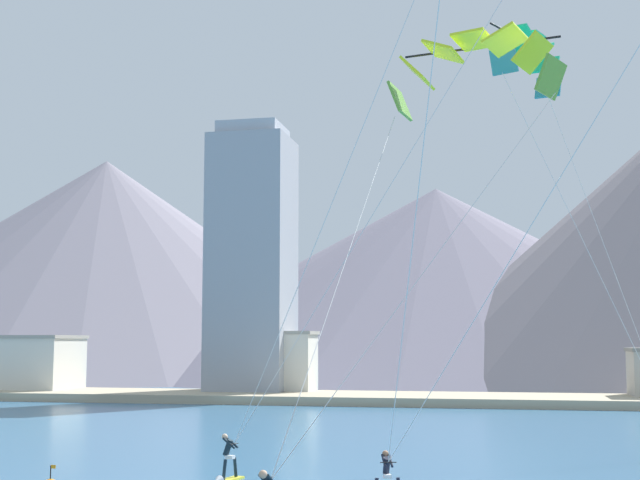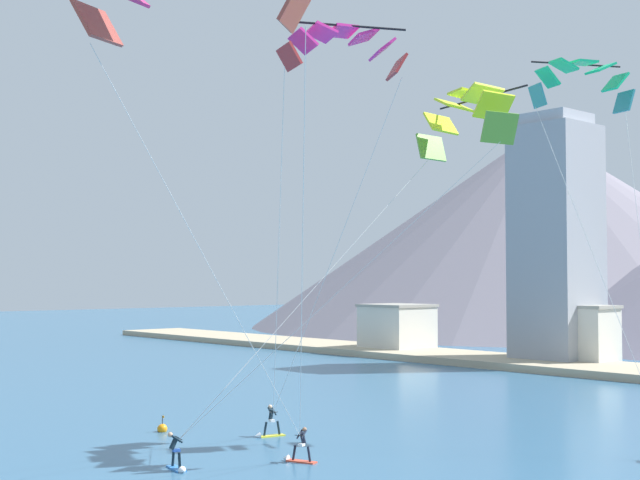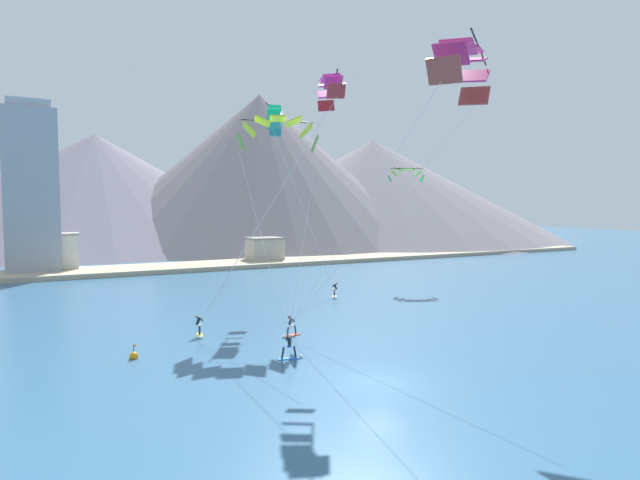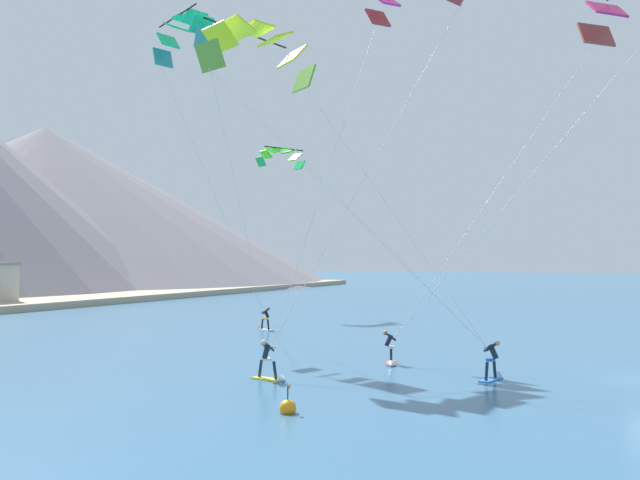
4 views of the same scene
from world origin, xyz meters
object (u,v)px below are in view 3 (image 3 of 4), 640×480
at_px(race_marker_buoy, 134,356).
at_px(parafoil_kite_near_trail, 275,118).
at_px(kitesurfer_mid_center, 199,330).
at_px(parafoil_kite_far_left, 278,130).
at_px(parafoil_kite_distant_high_outer, 406,173).
at_px(kitesurfer_far_left, 292,351).
at_px(parafoil_kite_near_lead, 462,67).
at_px(parafoil_kite_mid_center, 329,90).
at_px(kitesurfer_near_trail, 335,292).
at_px(kitesurfer_near_lead, 289,330).

bearing_deg(race_marker_buoy, parafoil_kite_near_trail, 44.20).
distance_m(kitesurfer_mid_center, parafoil_kite_near_trail, 25.30).
distance_m(parafoil_kite_far_left, parafoil_kite_distant_high_outer, 25.20).
relative_size(kitesurfer_far_left, race_marker_buoy, 1.75).
relative_size(parafoil_kite_far_left, parafoil_kite_distant_high_outer, 3.54).
distance_m(kitesurfer_mid_center, parafoil_kite_near_lead, 25.92).
bearing_deg(parafoil_kite_distant_high_outer, race_marker_buoy, -151.48).
distance_m(kitesurfer_far_left, parafoil_kite_near_trail, 28.99).
height_order(parafoil_kite_near_trail, parafoil_kite_distant_high_outer, parafoil_kite_near_trail).
bearing_deg(parafoil_kite_near_trail, parafoil_kite_mid_center, -97.53).
xyz_separation_m(kitesurfer_mid_center, parafoil_kite_far_left, (8.91, 5.77, 16.30)).
height_order(kitesurfer_mid_center, kitesurfer_far_left, kitesurfer_far_left).
xyz_separation_m(parafoil_kite_distant_high_outer, race_marker_buoy, (-36.67, -19.93, -14.17)).
relative_size(kitesurfer_mid_center, parafoil_kite_near_trail, 0.09).
height_order(kitesurfer_far_left, parafoil_kite_far_left, parafoil_kite_far_left).
relative_size(parafoil_kite_near_trail, parafoil_kite_far_left, 1.14).
bearing_deg(parafoil_kite_distant_high_outer, kitesurfer_near_trail, -156.02).
bearing_deg(parafoil_kite_far_left, kitesurfer_mid_center, -147.06).
height_order(kitesurfer_near_lead, race_marker_buoy, kitesurfer_near_lead).
height_order(kitesurfer_near_lead, kitesurfer_near_trail, kitesurfer_near_trail).
xyz_separation_m(kitesurfer_mid_center, parafoil_kite_mid_center, (9.35, -3.20, 18.14)).
height_order(parafoil_kite_mid_center, parafoil_kite_distant_high_outer, parafoil_kite_mid_center).
xyz_separation_m(kitesurfer_far_left, race_marker_buoy, (-9.07, 4.79, -0.38)).
bearing_deg(kitesurfer_near_trail, parafoil_kite_near_lead, -100.27).
xyz_separation_m(parafoil_kite_mid_center, parafoil_kite_distant_high_outer, (22.23, 19.69, -4.34)).
bearing_deg(parafoil_kite_mid_center, race_marker_buoy, -179.04).
relative_size(kitesurfer_near_trail, parafoil_kite_near_lead, 0.09).
xyz_separation_m(parafoil_kite_mid_center, parafoil_kite_far_left, (-0.44, 8.97, -1.85)).
xyz_separation_m(kitesurfer_near_trail, parafoil_kite_mid_center, (-8.00, -13.35, 18.19)).
relative_size(parafoil_kite_mid_center, parafoil_kite_far_left, 1.09).
xyz_separation_m(kitesurfer_near_trail, race_marker_buoy, (-22.44, -13.60, -0.32)).
distance_m(kitesurfer_near_lead, race_marker_buoy, 11.17).
relative_size(kitesurfer_near_lead, parafoil_kite_distant_high_outer, 0.37).
relative_size(kitesurfer_near_lead, kitesurfer_far_left, 0.99).
height_order(kitesurfer_mid_center, race_marker_buoy, kitesurfer_mid_center).
distance_m(kitesurfer_near_lead, kitesurfer_near_trail, 17.35).
distance_m(parafoil_kite_near_trail, parafoil_kite_mid_center, 15.98).
height_order(parafoil_kite_near_lead, race_marker_buoy, parafoil_kite_near_lead).
height_order(kitesurfer_near_lead, parafoil_kite_distant_high_outer, parafoil_kite_distant_high_outer).
bearing_deg(kitesurfer_far_left, kitesurfer_near_trail, 53.98).
bearing_deg(parafoil_kite_far_left, parafoil_kite_near_lead, -77.86).
height_order(kitesurfer_mid_center, parafoil_kite_distant_high_outer, parafoil_kite_distant_high_outer).
relative_size(kitesurfer_near_lead, kitesurfer_mid_center, 0.99).
relative_size(parafoil_kite_near_lead, parafoil_kite_distant_high_outer, 3.85).
xyz_separation_m(kitesurfer_near_trail, kitesurfer_far_left, (-13.37, -18.39, 0.06)).
bearing_deg(race_marker_buoy, parafoil_kite_near_lead, -29.07).
bearing_deg(parafoil_kite_near_lead, race_marker_buoy, 150.93).
bearing_deg(kitesurfer_near_trail, kitesurfer_far_left, -126.02).
relative_size(parafoil_kite_near_lead, parafoil_kite_near_trail, 0.96).
height_order(kitesurfer_near_lead, parafoil_kite_far_left, parafoil_kite_far_left).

